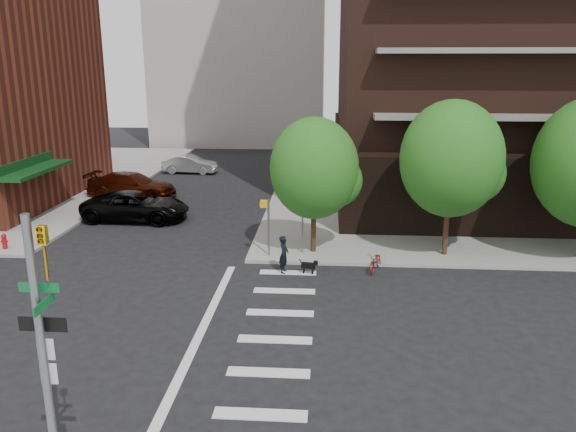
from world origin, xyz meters
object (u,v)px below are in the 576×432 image
parked_car_black (136,206)px  parked_car_silver (190,164)px  fire_hydrant (4,241)px  parked_car_maroon (132,185)px  scooter (376,261)px  dog_walker (284,254)px  traffic_signal (50,394)px

parked_car_black → parked_car_silver: size_ratio=1.36×
fire_hydrant → parked_car_silver: size_ratio=0.17×
fire_hydrant → parked_car_maroon: parked_car_maroon is taller
scooter → dog_walker: bearing=-153.8°
scooter → dog_walker: size_ratio=0.99×
parked_car_maroon → dog_walker: parked_car_maroon is taller
fire_hydrant → parked_car_silver: (4.05, 19.91, 0.16)m
parked_car_maroon → scooter: 19.46m
fire_hydrant → parked_car_maroon: (2.30, 11.18, 0.29)m
parked_car_silver → traffic_signal: bearing=-167.3°
parked_car_black → parked_car_silver: bearing=3.6°
parked_car_black → scooter: size_ratio=3.66×
parked_car_maroon → scooter: parked_car_maroon is taller
parked_car_black → dog_walker: size_ratio=3.62×
traffic_signal → parked_car_black: size_ratio=1.02×
parked_car_black → dog_walker: parked_car_black is taller
traffic_signal → parked_car_black: 21.93m
scooter → dog_walker: 3.95m
fire_hydrant → scooter: 17.27m
parked_car_maroon → traffic_signal: bearing=-160.5°
parked_car_maroon → dog_walker: (11.02, -12.98, -0.03)m
traffic_signal → parked_car_silver: size_ratio=1.38×
dog_walker → parked_car_black: bearing=58.3°
parked_car_silver → dog_walker: (9.27, -21.71, 0.10)m
fire_hydrant → scooter: size_ratio=0.46×
traffic_signal → dog_walker: 14.02m
parked_car_silver → dog_walker: 23.61m
parked_car_silver → scooter: 24.97m
traffic_signal → parked_car_maroon: 27.64m
traffic_signal → parked_car_silver: (-5.98, 35.21, -1.98)m
fire_hydrant → dog_walker: (13.32, -1.80, 0.26)m
traffic_signal → dog_walker: (3.29, 13.49, -1.89)m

